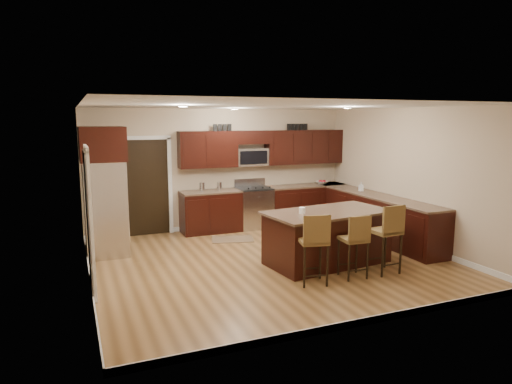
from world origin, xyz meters
name	(u,v)px	position (x,y,z in m)	size (l,w,h in m)	color
floor	(270,261)	(0.00, 0.00, 0.00)	(6.00, 6.00, 0.00)	olive
ceiling	(271,106)	(0.00, 0.00, 2.70)	(6.00, 6.00, 0.00)	silver
wall_back	(221,169)	(0.00, 2.75, 1.35)	(6.00, 6.00, 0.00)	tan
wall_left	(85,197)	(-3.00, 0.00, 1.35)	(5.50, 5.50, 0.00)	tan
wall_right	(410,177)	(3.00, 0.00, 1.35)	(5.50, 5.50, 0.00)	tan
base_cabinets	(323,212)	(1.90, 1.45, 0.46)	(4.02, 3.96, 0.92)	black
upper_cabinets	(266,147)	(1.04, 2.58, 1.84)	(4.00, 0.33, 0.80)	black
range	(254,207)	(0.68, 2.45, 0.47)	(0.76, 0.64, 1.11)	silver
microwave	(251,157)	(0.68, 2.60, 1.62)	(0.76, 0.31, 0.40)	silver
doorway	(148,187)	(-1.65, 2.73, 1.03)	(0.85, 0.03, 2.06)	black
pantry_door	(88,223)	(-2.98, -0.30, 1.02)	(0.03, 0.80, 2.04)	white
letter_decor	(261,127)	(0.90, 2.58, 2.29)	(2.20, 0.03, 0.15)	black
island	(327,239)	(0.87, -0.45, 0.43)	(2.27, 1.37, 0.92)	black
stool_left	(314,241)	(0.14, -1.29, 0.68)	(0.49, 0.49, 1.10)	brown
stool_mid	(356,239)	(0.87, -1.29, 0.64)	(0.41, 0.41, 1.02)	brown
stool_right	(388,231)	(1.48, -1.30, 0.71)	(0.44, 0.44, 1.14)	brown
refrigerator	(104,190)	(-2.62, 1.57, 1.21)	(0.79, 0.93, 2.35)	silver
floor_mat	(232,239)	(-0.13, 1.64, 0.01)	(0.85, 0.57, 0.01)	brown
fruit_bowl	(322,183)	(2.47, 2.45, 0.95)	(0.28, 0.28, 0.07)	silver
soap_bottle	(361,186)	(2.70, 1.18, 1.02)	(0.09, 0.09, 0.20)	#B2B2B2
canister_tall	(202,187)	(-0.54, 2.45, 1.02)	(0.12, 0.12, 0.19)	silver
canister_short	(219,186)	(-0.15, 2.45, 1.01)	(0.11, 0.11, 0.18)	silver
island_jar	(302,210)	(0.37, -0.45, 0.97)	(0.10, 0.10, 0.10)	white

